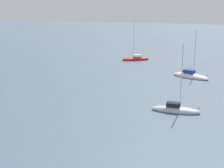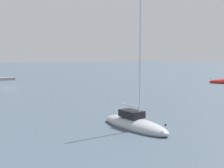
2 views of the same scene
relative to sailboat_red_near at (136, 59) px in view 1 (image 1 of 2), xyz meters
name	(u,v)px [view 1 (image 1 of 2)]	position (x,y,z in m)	size (l,w,h in m)	color
sailboat_red_near	(136,59)	(0.00, 0.00, 0.00)	(6.60, 7.91, 11.85)	red
sailboat_grey_mid	(175,110)	(40.36, 20.27, -0.05)	(2.76, 7.30, 10.40)	#ADB2B7
sailboat_white_outer	(190,76)	(16.54, 18.43, 0.01)	(5.26, 8.83, 10.81)	silver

